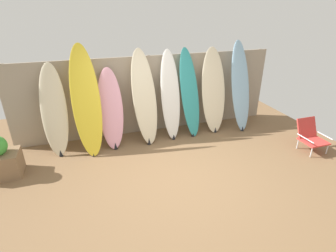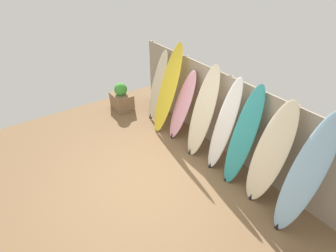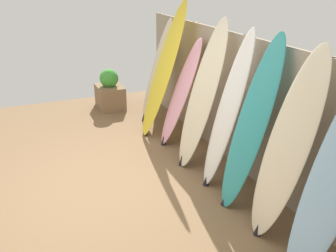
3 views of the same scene
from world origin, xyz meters
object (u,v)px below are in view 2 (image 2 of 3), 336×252
planter_box (122,98)px  surfboard_pink_2 (182,106)px  surfboard_cream_0 (158,86)px  surfboard_cream_3 (203,113)px  surfboard_yellow_1 (168,90)px  surfboard_cream_6 (270,154)px  surfboard_skyblue_7 (305,176)px  surfboard_white_4 (224,126)px  surfboard_teal_5 (243,137)px

planter_box → surfboard_pink_2: bearing=16.4°
surfboard_cream_0 → surfboard_cream_3: size_ratio=0.91×
surfboard_yellow_1 → surfboard_cream_6: size_ratio=1.10×
surfboard_cream_0 → planter_box: 1.28m
surfboard_cream_3 → surfboard_skyblue_7: surfboard_skyblue_7 is taller
surfboard_cream_3 → surfboard_cream_6: bearing=1.8°
surfboard_pink_2 → surfboard_white_4: surfboard_white_4 is taller
surfboard_cream_6 → planter_box: bearing=-171.9°
surfboard_cream_3 → surfboard_cream_6: 1.67m
surfboard_cream_6 → surfboard_teal_5: bearing=180.0°
surfboard_cream_3 → planter_box: (-2.79, -0.59, -0.67)m
surfboard_white_4 → surfboard_teal_5: 0.47m
surfboard_white_4 → planter_box: size_ratio=2.50×
surfboard_skyblue_7 → surfboard_cream_0: bearing=179.0°
surfboard_teal_5 → planter_box: size_ratio=2.51×
surfboard_yellow_1 → surfboard_white_4: bearing=3.4°
surfboard_white_4 → planter_box: (-3.38, -0.62, -0.65)m
surfboard_cream_6 → planter_box: size_ratio=2.49×
surfboard_pink_2 → surfboard_white_4: 1.34m
surfboard_yellow_1 → planter_box: 1.82m
surfboard_cream_0 → surfboard_pink_2: surfboard_cream_0 is taller
surfboard_yellow_1 → surfboard_cream_6: (2.87, 0.13, -0.10)m
surfboard_cream_0 → surfboard_pink_2: bearing=-1.6°
surfboard_cream_0 → planter_box: bearing=-146.4°
surfboard_cream_0 → surfboard_pink_2: size_ratio=1.10×
surfboard_cream_0 → surfboard_teal_5: bearing=0.1°
surfboard_pink_2 → surfboard_skyblue_7: surfboard_skyblue_7 is taller
surfboard_teal_5 → surfboard_cream_6: (0.60, -0.00, -0.00)m
surfboard_pink_2 → surfboard_cream_3: bearing=-1.4°
surfboard_skyblue_7 → surfboard_teal_5: bearing=176.6°
surfboard_yellow_1 → surfboard_pink_2: surfboard_yellow_1 is taller
surfboard_teal_5 → surfboard_cream_3: bearing=-177.2°
surfboard_cream_3 → surfboard_white_4: size_ratio=1.02×
surfboard_cream_0 → surfboard_skyblue_7: size_ratio=0.87×
surfboard_yellow_1 → surfboard_teal_5: size_ratio=1.10×
surfboard_yellow_1 → surfboard_skyblue_7: size_ratio=1.03×
surfboard_pink_2 → planter_box: (-2.05, -0.60, -0.49)m
surfboard_teal_5 → surfboard_cream_6: 0.60m
surfboard_cream_3 → surfboard_pink_2: bearing=178.6°
surfboard_yellow_1 → surfboard_teal_5: (2.27, 0.13, -0.09)m
surfboard_yellow_1 → surfboard_white_4: 1.81m
surfboard_cream_6 → surfboard_skyblue_7: 0.68m
surfboard_white_4 → surfboard_cream_6: (1.07, 0.02, -0.01)m
surfboard_teal_5 → surfboard_skyblue_7: 1.27m
surfboard_cream_3 → surfboard_skyblue_7: bearing=-0.6°
surfboard_cream_0 → surfboard_cream_6: (3.51, 0.00, 0.07)m
surfboard_pink_2 → surfboard_cream_6: bearing=0.8°
planter_box → surfboard_teal_5: bearing=9.4°
surfboard_cream_3 → planter_box: 2.93m
surfboard_yellow_1 → planter_box: (-1.58, -0.51, -0.74)m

